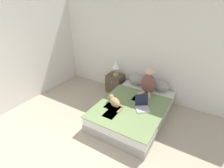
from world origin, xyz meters
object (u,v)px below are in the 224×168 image
at_px(table_lamp, 116,66).
at_px(person_sitting, 148,83).
at_px(bed, 133,110).
at_px(laptop_open, 142,106).
at_px(pillow_far, 160,86).
at_px(cat_tabby, 114,101).
at_px(pillow_near, 137,80).
at_px(nightstand, 115,83).

bearing_deg(table_lamp, person_sitting, -13.22).
height_order(bed, laptop_open, laptop_open).
relative_size(bed, pillow_far, 4.28).
xyz_separation_m(laptop_open, table_lamp, (-1.20, 0.92, 0.37)).
bearing_deg(bed, person_sitting, 80.59).
bearing_deg(pillow_far, cat_tabby, -118.97).
distance_m(pillow_near, table_lamp, 0.71).
distance_m(bed, laptop_open, 0.37).
bearing_deg(pillow_near, bed, -70.26).
relative_size(bed, person_sitting, 3.00).
xyz_separation_m(pillow_near, person_sitting, (0.41, -0.30, 0.16)).
height_order(laptop_open, table_lamp, table_lamp).
bearing_deg(bed, pillow_far, 70.21).
distance_m(nightstand, table_lamp, 0.57).
bearing_deg(person_sitting, nightstand, 166.08).
height_order(cat_tabby, nightstand, cat_tabby).
xyz_separation_m(nightstand, table_lamp, (0.04, -0.02, 0.57)).
height_order(pillow_far, nightstand, pillow_far).
xyz_separation_m(pillow_near, nightstand, (-0.69, -0.03, -0.28)).
xyz_separation_m(cat_tabby, nightstand, (-0.66, 1.16, -0.24)).
xyz_separation_m(person_sitting, nightstand, (-1.10, 0.27, -0.44)).
height_order(person_sitting, nightstand, person_sitting).
bearing_deg(pillow_near, person_sitting, -35.93).
xyz_separation_m(person_sitting, table_lamp, (-1.06, 0.25, 0.13)).
bearing_deg(nightstand, pillow_near, 2.16).
bearing_deg(pillow_far, bed, -109.79).
distance_m(cat_tabby, laptop_open, 0.62).
relative_size(cat_tabby, laptop_open, 1.04).
height_order(person_sitting, cat_tabby, person_sitting).
bearing_deg(cat_tabby, bed, -105.50).
xyz_separation_m(bed, nightstand, (-1.00, 0.85, 0.07)).
bearing_deg(nightstand, pillow_far, 1.13).
bearing_deg(cat_tabby, nightstand, -28.31).
xyz_separation_m(cat_tabby, table_lamp, (-0.62, 1.14, 0.33)).
xyz_separation_m(pillow_far, cat_tabby, (-0.66, -1.19, -0.04)).
relative_size(laptop_open, nightstand, 0.79).
height_order(pillow_near, cat_tabby, pillow_near).
bearing_deg(pillow_near, cat_tabby, -91.35).
bearing_deg(laptop_open, table_lamp, 108.31).
relative_size(pillow_far, nightstand, 0.91).
xyz_separation_m(cat_tabby, laptop_open, (0.58, 0.22, -0.04)).
height_order(pillow_near, table_lamp, table_lamp).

